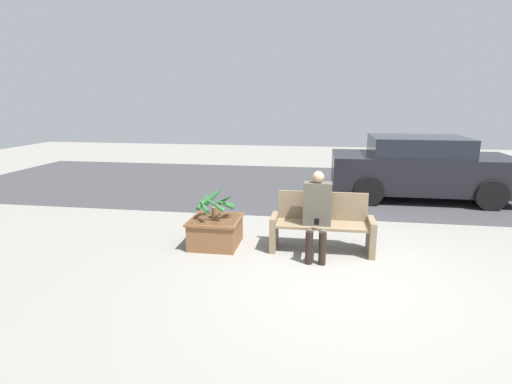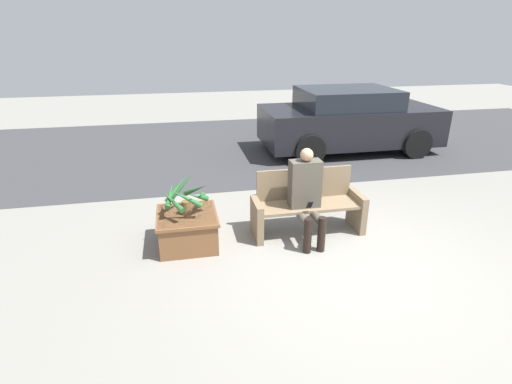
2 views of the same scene
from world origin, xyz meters
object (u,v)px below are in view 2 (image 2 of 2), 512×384
at_px(bench, 307,205).
at_px(potted_plant, 185,195).
at_px(planter_box, 188,228).
at_px(parked_car, 348,120).
at_px(person_seated, 307,192).

xyz_separation_m(bench, potted_plant, (-1.65, -0.06, 0.30)).
bearing_deg(potted_plant, planter_box, -76.62).
relative_size(bench, parked_car, 0.39).
bearing_deg(potted_plant, bench, 1.92).
distance_m(planter_box, parked_car, 5.44).
relative_size(planter_box, potted_plant, 1.29).
xyz_separation_m(person_seated, potted_plant, (-1.57, 0.13, 0.04)).
height_order(person_seated, planter_box, person_seated).
bearing_deg(parked_car, potted_plant, -135.65).
distance_m(bench, potted_plant, 1.68).
bearing_deg(potted_plant, parked_car, 44.35).
xyz_separation_m(planter_box, potted_plant, (-0.00, 0.00, 0.47)).
bearing_deg(parked_car, planter_box, -135.64).
height_order(person_seated, parked_car, parked_car).
xyz_separation_m(potted_plant, parked_car, (3.88, 3.79, 0.01)).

